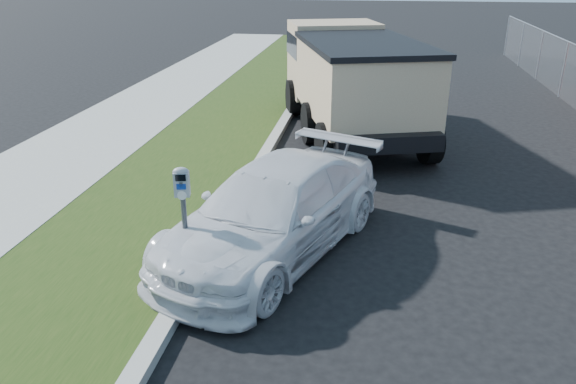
# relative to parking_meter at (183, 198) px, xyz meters

# --- Properties ---
(ground) EXTENTS (120.00, 120.00, 0.00)m
(ground) POSITION_rel_parking_meter_xyz_m (2.67, 0.10, -1.29)
(ground) COLOR black
(ground) RESTS_ON ground
(streetside) EXTENTS (6.12, 50.00, 0.15)m
(streetside) POSITION_rel_parking_meter_xyz_m (-2.89, 2.10, -1.22)
(streetside) COLOR gray
(streetside) RESTS_ON ground
(parking_meter) EXTENTS (0.24, 0.18, 1.58)m
(parking_meter) POSITION_rel_parking_meter_xyz_m (0.00, 0.00, 0.00)
(parking_meter) COLOR #3F4247
(parking_meter) RESTS_ON ground
(white_wagon) EXTENTS (3.59, 5.13, 1.38)m
(white_wagon) POSITION_rel_parking_meter_xyz_m (1.08, 1.13, -0.60)
(white_wagon) COLOR silver
(white_wagon) RESTS_ON ground
(dump_truck) EXTENTS (4.31, 7.12, 2.63)m
(dump_truck) POSITION_rel_parking_meter_xyz_m (1.87, 7.91, 0.19)
(dump_truck) COLOR black
(dump_truck) RESTS_ON ground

